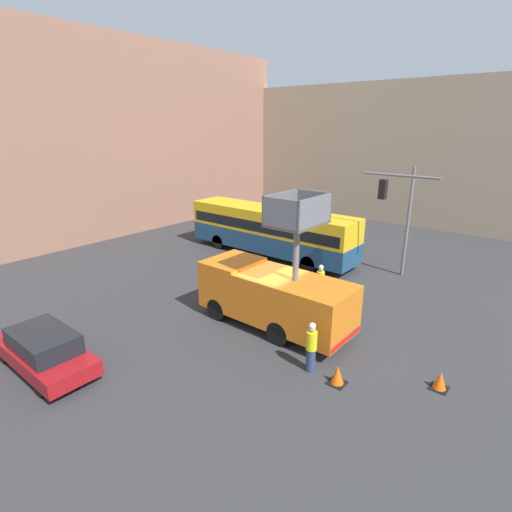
{
  "coord_description": "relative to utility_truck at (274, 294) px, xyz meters",
  "views": [
    {
      "loc": [
        -12.45,
        -9.52,
        8.24
      ],
      "look_at": [
        -0.14,
        0.6,
        2.97
      ],
      "focal_mm": 28.0,
      "sensor_mm": 36.0,
      "label": 1
    }
  ],
  "objects": [
    {
      "name": "traffic_cone_near_truck",
      "position": [
        -1.83,
        -4.04,
        -1.2
      ],
      "size": [
        0.58,
        0.58,
        0.66
      ],
      "color": "black",
      "rests_on": "ground_plane"
    },
    {
      "name": "parked_car_curbside",
      "position": [
        -7.61,
        4.36,
        -0.76
      ],
      "size": [
        1.82,
        4.78,
        1.5
      ],
      "color": "maroon",
      "rests_on": "ground_plane"
    },
    {
      "name": "utility_truck",
      "position": [
        0.0,
        0.0,
        0.0
      ],
      "size": [
        2.42,
        6.72,
        5.78
      ],
      "color": "orange",
      "rests_on": "ground_plane"
    },
    {
      "name": "road_worker_near_truck",
      "position": [
        -1.78,
        -2.96,
        -0.58
      ],
      "size": [
        0.38,
        0.38,
        1.87
      ],
      "rotation": [
        0.0,
        0.0,
        2.08
      ],
      "color": "navy",
      "rests_on": "ground_plane"
    },
    {
      "name": "road_worker_directing",
      "position": [
        3.5,
        -0.17,
        -0.58
      ],
      "size": [
        0.38,
        0.38,
        1.87
      ],
      "rotation": [
        0.0,
        0.0,
        4.81
      ],
      "color": "navy",
      "rests_on": "ground_plane"
    },
    {
      "name": "traffic_light_pole",
      "position": [
        8.19,
        -1.97,
        2.67
      ],
      "size": [
        4.12,
        3.87,
        6.13
      ],
      "color": "slate",
      "rests_on": "ground_plane"
    },
    {
      "name": "building_backdrop_side",
      "position": [
        26.56,
        5.98,
        4.33
      ],
      "size": [
        10.0,
        28.0,
        11.69
      ],
      "color": "tan",
      "rests_on": "ground_plane"
    },
    {
      "name": "traffic_cone_mid_road",
      "position": [
        0.05,
        -6.76,
        -1.22
      ],
      "size": [
        0.55,
        0.55,
        0.63
      ],
      "color": "black",
      "rests_on": "ground_plane"
    },
    {
      "name": "city_bus",
      "position": [
        7.69,
        6.1,
        0.3
      ],
      "size": [
        2.53,
        11.82,
        3.1
      ],
      "rotation": [
        0.0,
        0.0,
        1.38
      ],
      "color": "navy",
      "rests_on": "ground_plane"
    },
    {
      "name": "building_backdrop_far",
      "position": [
        0.14,
        22.73,
        5.68
      ],
      "size": [
        44.0,
        10.0,
        14.39
      ],
      "color": "#936651",
      "rests_on": "ground_plane"
    },
    {
      "name": "ground_plane",
      "position": [
        0.14,
        0.38,
        -1.51
      ],
      "size": [
        120.0,
        120.0,
        0.0
      ],
      "primitive_type": "plane",
      "color": "#333335"
    }
  ]
}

